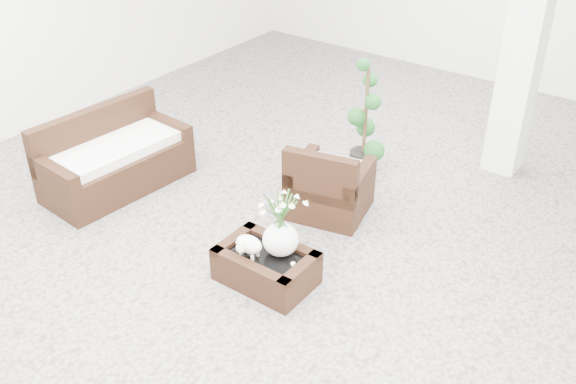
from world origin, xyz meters
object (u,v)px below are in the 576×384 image
Objects in this scene: coffee_table at (266,268)px; loveseat at (115,153)px; armchair at (330,177)px; topiary at (366,116)px.

loveseat is (-2.50, 0.36, 0.30)m from coffee_table.
armchair is 0.51× the size of loveseat.
topiary reaches higher than loveseat.
coffee_table is 2.54m from loveseat.
topiary is (-0.21, 1.08, 0.27)m from armchair.
topiary reaches higher than armchair.
coffee_table is 1.04× the size of armchair.
armchair is 0.62× the size of topiary.
loveseat is 2.99m from topiary.
coffee_table is 0.64× the size of topiary.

